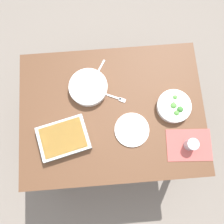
{
  "coord_description": "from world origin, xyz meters",
  "views": [
    {
      "loc": [
        0.02,
        0.32,
        2.19
      ],
      "look_at": [
        0.0,
        0.0,
        0.74
      ],
      "focal_mm": 36.87,
      "sensor_mm": 36.0,
      "label": 1
    }
  ],
  "objects_px": {
    "stew_bowl": "(88,87)",
    "baking_dish": "(64,138)",
    "side_plate": "(132,130)",
    "drink_cup": "(191,145)",
    "spoon_by_stew": "(97,74)",
    "fork_on_table": "(115,98)",
    "broccoli_bowl": "(174,106)"
  },
  "relations": [
    {
      "from": "drink_cup",
      "to": "side_plate",
      "type": "distance_m",
      "value": 0.37
    },
    {
      "from": "side_plate",
      "to": "fork_on_table",
      "type": "distance_m",
      "value": 0.24
    },
    {
      "from": "broccoli_bowl",
      "to": "drink_cup",
      "type": "distance_m",
      "value": 0.26
    },
    {
      "from": "broccoli_bowl",
      "to": "fork_on_table",
      "type": "relative_size",
      "value": 1.29
    },
    {
      "from": "baking_dish",
      "to": "side_plate",
      "type": "xyz_separation_m",
      "value": [
        -0.43,
        -0.02,
        -0.03
      ]
    },
    {
      "from": "baking_dish",
      "to": "drink_cup",
      "type": "xyz_separation_m",
      "value": [
        -0.78,
        0.1,
        0.0
      ]
    },
    {
      "from": "drink_cup",
      "to": "spoon_by_stew",
      "type": "bearing_deg",
      "value": -43.39
    },
    {
      "from": "side_plate",
      "to": "fork_on_table",
      "type": "xyz_separation_m",
      "value": [
        0.09,
        -0.22,
        -0.0
      ]
    },
    {
      "from": "drink_cup",
      "to": "spoon_by_stew",
      "type": "relative_size",
      "value": 0.53
    },
    {
      "from": "drink_cup",
      "to": "side_plate",
      "type": "height_order",
      "value": "drink_cup"
    },
    {
      "from": "fork_on_table",
      "to": "broccoli_bowl",
      "type": "bearing_deg",
      "value": 166.02
    },
    {
      "from": "baking_dish",
      "to": "broccoli_bowl",
      "type": "bearing_deg",
      "value": -167.83
    },
    {
      "from": "spoon_by_stew",
      "to": "broccoli_bowl",
      "type": "bearing_deg",
      "value": 150.97
    },
    {
      "from": "baking_dish",
      "to": "fork_on_table",
      "type": "bearing_deg",
      "value": -144.02
    },
    {
      "from": "stew_bowl",
      "to": "broccoli_bowl",
      "type": "bearing_deg",
      "value": 162.88
    },
    {
      "from": "side_plate",
      "to": "baking_dish",
      "type": "bearing_deg",
      "value": 3.11
    },
    {
      "from": "stew_bowl",
      "to": "spoon_by_stew",
      "type": "height_order",
      "value": "stew_bowl"
    },
    {
      "from": "fork_on_table",
      "to": "baking_dish",
      "type": "bearing_deg",
      "value": 35.98
    },
    {
      "from": "broccoli_bowl",
      "to": "baking_dish",
      "type": "height_order",
      "value": "broccoli_bowl"
    },
    {
      "from": "broccoli_bowl",
      "to": "fork_on_table",
      "type": "xyz_separation_m",
      "value": [
        0.37,
        -0.09,
        -0.03
      ]
    },
    {
      "from": "baking_dish",
      "to": "fork_on_table",
      "type": "xyz_separation_m",
      "value": [
        -0.34,
        -0.24,
        -0.03
      ]
    },
    {
      "from": "spoon_by_stew",
      "to": "baking_dish",
      "type": "bearing_deg",
      "value": 61.2
    },
    {
      "from": "stew_bowl",
      "to": "side_plate",
      "type": "distance_m",
      "value": 0.39
    },
    {
      "from": "drink_cup",
      "to": "baking_dish",
      "type": "bearing_deg",
      "value": -7.29
    },
    {
      "from": "broccoli_bowl",
      "to": "baking_dish",
      "type": "relative_size",
      "value": 0.64
    },
    {
      "from": "baking_dish",
      "to": "fork_on_table",
      "type": "distance_m",
      "value": 0.42
    },
    {
      "from": "stew_bowl",
      "to": "broccoli_bowl",
      "type": "xyz_separation_m",
      "value": [
        -0.54,
        0.17,
        -0.0
      ]
    },
    {
      "from": "stew_bowl",
      "to": "baking_dish",
      "type": "xyz_separation_m",
      "value": [
        0.17,
        0.32,
        0.0
      ]
    },
    {
      "from": "stew_bowl",
      "to": "side_plate",
      "type": "height_order",
      "value": "stew_bowl"
    },
    {
      "from": "spoon_by_stew",
      "to": "side_plate",
      "type": "bearing_deg",
      "value": 116.65
    },
    {
      "from": "fork_on_table",
      "to": "side_plate",
      "type": "bearing_deg",
      "value": 112.22
    },
    {
      "from": "side_plate",
      "to": "drink_cup",
      "type": "bearing_deg",
      "value": 160.65
    }
  ]
}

